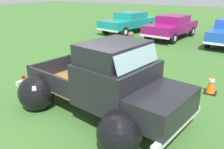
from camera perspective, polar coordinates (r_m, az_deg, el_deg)
name	(u,v)px	position (r m, az deg, el deg)	size (l,w,h in m)	color
ground_plane	(98,111)	(6.24, -3.51, -8.84)	(80.00, 80.00, 0.00)	#3D6B2D
vintage_pickup_truck	(109,88)	(5.66, -0.82, -3.42)	(4.86, 3.33, 1.96)	black
show_car_0	(129,21)	(17.21, 4.25, 12.88)	(2.81, 4.97, 1.43)	black
show_car_1	(172,26)	(15.58, 14.45, 11.50)	(2.43, 4.75, 1.43)	black
spectator_1	(130,51)	(8.53, 4.56, 5.86)	(0.41, 0.54, 1.60)	navy
lane_cone_0	(104,61)	(9.30, -1.91, 3.34)	(0.36, 0.36, 0.63)	black
lane_cone_1	(211,84)	(7.70, 23.21, -2.10)	(0.36, 0.36, 0.63)	black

